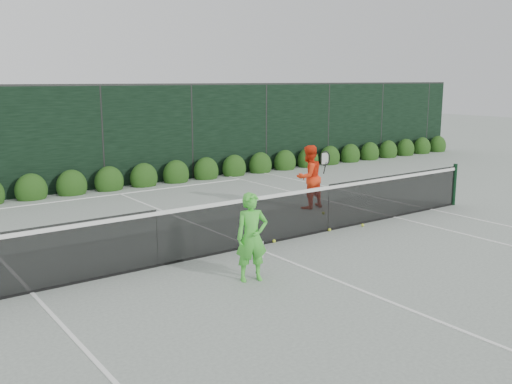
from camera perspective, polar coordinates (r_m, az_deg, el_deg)
ground at (r=11.07m, az=-0.41°, el=-5.52°), size 80.00×80.00×0.00m
tennis_net at (r=10.91m, az=-0.52°, el=-2.87°), size 12.90×0.10×1.07m
player_woman at (r=9.10m, az=-0.42°, el=-4.55°), size 0.64×0.49×1.44m
player_man at (r=14.26m, az=5.31°, el=1.51°), size 0.91×0.66×1.59m
court_lines at (r=11.06m, az=-0.41°, el=-5.49°), size 11.03×23.83×0.01m
windscreen_fence at (r=8.70m, az=10.04°, el=-0.03°), size 32.00×21.07×3.06m
hedge_row at (r=17.18m, az=-14.47°, el=0.97°), size 31.66×0.65×0.94m
tennis_balls at (r=12.29m, az=5.48°, el=-3.70°), size 2.74×1.43×0.07m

